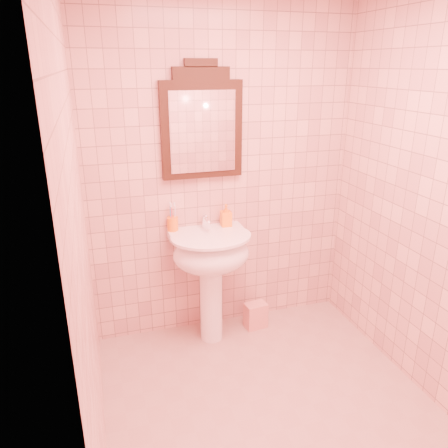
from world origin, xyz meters
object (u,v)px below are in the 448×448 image
object	(u,v)px
mirror	(202,125)
soap_dispenser	(226,215)
pedestal_sink	(211,261)
towel	(256,315)
toothbrush_cup	(173,224)

from	to	relation	value
mirror	soap_dispenser	distance (m)	0.69
pedestal_sink	towel	distance (m)	0.68
pedestal_sink	mirror	size ratio (longest dim) A/B	1.07
toothbrush_cup	towel	distance (m)	1.03
mirror	soap_dispenser	bearing A→B (deg)	-17.64
toothbrush_cup	soap_dispenser	world-z (taller)	toothbrush_cup
mirror	soap_dispenser	world-z (taller)	mirror
mirror	pedestal_sink	bearing A→B (deg)	-90.00
mirror	toothbrush_cup	size ratio (longest dim) A/B	4.32
mirror	towel	bearing A→B (deg)	-22.06
toothbrush_cup	mirror	bearing A→B (deg)	5.99
mirror	towel	xyz separation A→B (m)	(0.38, -0.15, -1.51)
toothbrush_cup	soap_dispenser	distance (m)	0.40
mirror	toothbrush_cup	bearing A→B (deg)	-174.01
soap_dispenser	towel	bearing A→B (deg)	-22.88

